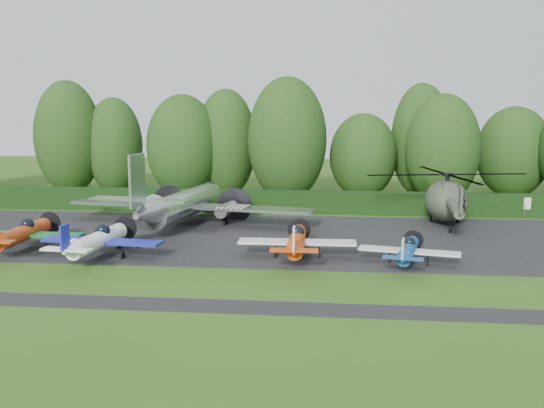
# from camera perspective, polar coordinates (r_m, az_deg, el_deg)

# --- Properties ---
(ground) EXTENTS (160.00, 160.00, 0.00)m
(ground) POSITION_cam_1_polar(r_m,az_deg,el_deg) (36.10, -5.97, -6.44)
(ground) COLOR #2B4E16
(ground) RESTS_ON ground
(apron) EXTENTS (70.00, 18.00, 0.01)m
(apron) POSITION_cam_1_polar(r_m,az_deg,el_deg) (45.64, -3.40, -3.10)
(apron) COLOR black
(apron) RESTS_ON ground
(taxiway_verge) EXTENTS (70.00, 2.00, 0.00)m
(taxiway_verge) POSITION_cam_1_polar(r_m,az_deg,el_deg) (30.51, -8.30, -9.43)
(taxiway_verge) COLOR black
(taxiway_verge) RESTS_ON ground
(hedgerow) EXTENTS (90.00, 1.60, 2.00)m
(hedgerow) POSITION_cam_1_polar(r_m,az_deg,el_deg) (56.33, -1.60, -0.74)
(hedgerow) COLOR black
(hedgerow) RESTS_ON ground
(transport_plane) EXTENTS (21.04, 16.13, 6.74)m
(transport_plane) POSITION_cam_1_polar(r_m,az_deg,el_deg) (49.44, -8.30, -0.02)
(transport_plane) COLOR silver
(transport_plane) RESTS_ON ground
(light_plane_red) EXTENTS (7.72, 8.12, 2.97)m
(light_plane_red) POSITION_cam_1_polar(r_m,az_deg,el_deg) (44.19, -22.41, -2.56)
(light_plane_red) COLOR #B23710
(light_plane_red) RESTS_ON ground
(light_plane_white) EXTENTS (7.95, 8.36, 3.05)m
(light_plane_white) POSITION_cam_1_polar(r_m,az_deg,el_deg) (40.21, -16.05, -3.27)
(light_plane_white) COLOR white
(light_plane_white) RESTS_ON ground
(light_plane_orange) EXTENTS (7.58, 7.97, 2.91)m
(light_plane_orange) POSITION_cam_1_polar(r_m,az_deg,el_deg) (38.70, 2.35, -3.48)
(light_plane_orange) COLOR #CB3C0B
(light_plane_orange) RESTS_ON ground
(light_plane_blue) EXTENTS (6.18, 6.50, 2.38)m
(light_plane_blue) POSITION_cam_1_polar(r_m,az_deg,el_deg) (38.10, 12.70, -4.25)
(light_plane_blue) COLOR navy
(light_plane_blue) RESTS_ON ground
(helicopter) EXTENTS (13.35, 15.63, 4.30)m
(helicopter) POSITION_cam_1_polar(r_m,az_deg,el_deg) (51.82, 16.12, 0.62)
(helicopter) COLOR #313B2D
(helicopter) RESTS_ON ground
(sign_board) EXTENTS (3.24, 0.12, 1.82)m
(sign_board) POSITION_cam_1_polar(r_m,az_deg,el_deg) (58.00, 24.03, -0.02)
(sign_board) COLOR #3F3326
(sign_board) RESTS_ON ground
(tree_0) EXTENTS (7.10, 7.10, 9.01)m
(tree_0) POSITION_cam_1_polar(r_m,az_deg,el_deg) (65.06, 8.57, 4.49)
(tree_0) COLOR black
(tree_0) RESTS_ON ground
(tree_1) EXTENTS (7.33, 7.33, 12.57)m
(tree_1) POSITION_cam_1_polar(r_m,az_deg,el_deg) (70.96, -18.62, 5.93)
(tree_1) COLOR black
(tree_1) RESTS_ON ground
(tree_3) EXTENTS (6.28, 6.28, 10.71)m
(tree_3) POSITION_cam_1_polar(r_m,az_deg,el_deg) (70.17, -14.62, 5.32)
(tree_3) COLOR black
(tree_3) RESTS_ON ground
(tree_6) EXTENTS (7.69, 7.69, 9.74)m
(tree_6) POSITION_cam_1_polar(r_m,az_deg,el_deg) (69.51, 21.78, 4.53)
(tree_6) COLOR black
(tree_6) RESTS_ON ground
(tree_7) EXTENTS (6.52, 6.52, 11.59)m
(tree_7) POSITION_cam_1_polar(r_m,az_deg,el_deg) (65.75, -4.33, 5.73)
(tree_7) COLOR black
(tree_7) RESTS_ON ground
(tree_8) EXTENTS (7.44, 7.44, 11.00)m
(tree_8) POSITION_cam_1_polar(r_m,az_deg,el_deg) (63.30, 15.75, 5.02)
(tree_8) COLOR black
(tree_8) RESTS_ON ground
(tree_9) EXTENTS (8.07, 8.07, 12.72)m
(tree_9) POSITION_cam_1_polar(r_m,az_deg,el_deg) (62.08, 1.43, 6.08)
(tree_9) COLOR black
(tree_9) RESTS_ON ground
(tree_10) EXTENTS (7.67, 7.67, 11.00)m
(tree_10) POSITION_cam_1_polar(r_m,az_deg,el_deg) (65.07, -8.38, 5.37)
(tree_10) COLOR black
(tree_10) RESTS_ON ground
(tree_12) EXTENTS (6.40, 6.40, 12.23)m
(tree_12) POSITION_cam_1_polar(r_m,az_deg,el_deg) (67.74, 13.83, 5.86)
(tree_12) COLOR black
(tree_12) RESTS_ON ground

